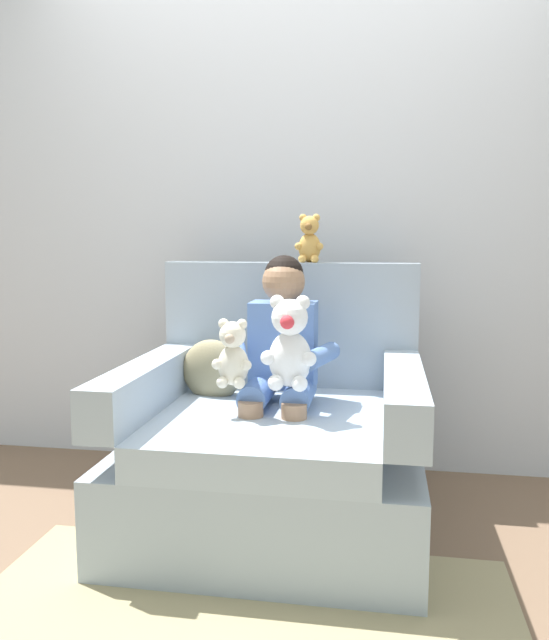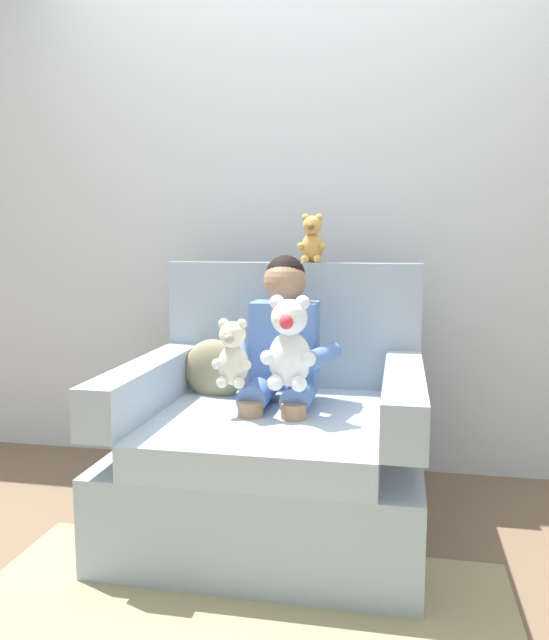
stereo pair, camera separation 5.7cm
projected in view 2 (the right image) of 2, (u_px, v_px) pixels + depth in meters
ground_plane at (274, 528)px, 2.47m from camera, size 8.00×8.00×0.00m
back_wall at (305, 200)px, 3.07m from camera, size 6.00×0.10×2.60m
armchair at (276, 446)px, 2.48m from camera, size 1.10×1.04×1.01m
seated_child at (282, 351)px, 2.48m from camera, size 0.45×0.39×0.82m
plush_cream at (233, 355)px, 2.32m from camera, size 0.15×0.12×0.25m
plush_white at (289, 345)px, 2.28m from camera, size 0.20×0.16×0.34m
plush_honey_on_backrest at (312, 240)px, 2.74m from camera, size 0.12×0.10×0.21m
throw_pillow at (214, 370)px, 2.65m from camera, size 0.27×0.15×0.26m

